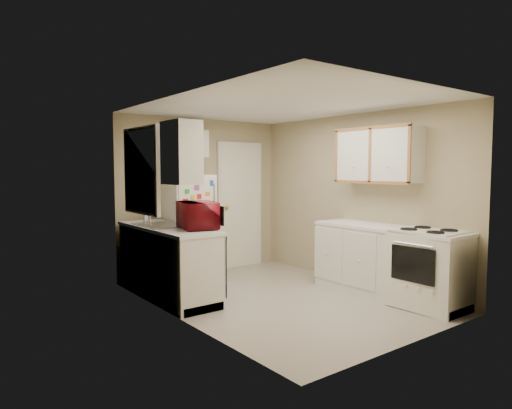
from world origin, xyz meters
TOP-DOWN VIEW (x-y plane):
  - floor at (0.00, 0.00)m, footprint 3.80×3.80m
  - ceiling at (0.00, 0.00)m, footprint 3.80×3.80m
  - wall_left at (-1.40, 0.00)m, footprint 3.80×3.80m
  - wall_right at (1.40, 0.00)m, footprint 3.80×3.80m
  - wall_back at (0.00, 1.90)m, footprint 2.80×2.80m
  - wall_front at (0.00, -1.90)m, footprint 2.80×2.80m
  - left_counter at (-1.10, 0.90)m, footprint 0.60×1.80m
  - dishwasher at (-0.81, 0.30)m, footprint 0.03×0.58m
  - sink at (-1.10, 1.05)m, footprint 0.54×0.74m
  - microwave at (-0.90, 0.49)m, footprint 0.65×0.46m
  - soap_bottle at (-1.15, 1.40)m, footprint 0.09×0.09m
  - window_blinds at (-1.36, 1.05)m, footprint 0.10×0.98m
  - upper_cabinet_left at (-1.25, 0.22)m, footprint 0.30×0.45m
  - refrigerator at (-0.45, 1.57)m, footprint 0.65×0.63m
  - cabinet_over_fridge at (-0.40, 1.75)m, footprint 0.70×0.30m
  - interior_door at (0.70, 1.86)m, footprint 0.86×0.06m
  - right_counter at (1.10, -0.80)m, footprint 0.60×2.00m
  - stove at (1.09, -1.36)m, footprint 0.63×0.76m
  - upper_cabinet_right at (1.25, -0.50)m, footprint 0.30×1.20m

SIDE VIEW (x-z plane):
  - floor at x=0.00m, z-range 0.00..0.00m
  - stove at x=1.09m, z-range 0.00..0.89m
  - left_counter at x=-1.10m, z-range 0.00..0.90m
  - right_counter at x=1.10m, z-range 0.00..0.90m
  - dishwasher at x=-0.81m, z-range 0.13..0.85m
  - refrigerator at x=-0.45m, z-range 0.00..1.54m
  - sink at x=-1.10m, z-range 0.78..0.94m
  - soap_bottle at x=-1.15m, z-range 0.91..1.09m
  - interior_door at x=0.70m, z-range -0.02..2.06m
  - microwave at x=-0.90m, z-range 0.85..1.25m
  - wall_left at x=-1.40m, z-range 1.20..1.20m
  - wall_right at x=1.40m, z-range 1.20..1.20m
  - wall_back at x=0.00m, z-range 1.20..1.20m
  - wall_front at x=0.00m, z-range 1.20..1.20m
  - window_blinds at x=-1.36m, z-range 1.06..2.14m
  - upper_cabinet_left at x=-1.25m, z-range 1.45..2.15m
  - upper_cabinet_right at x=1.25m, z-range 1.45..2.15m
  - cabinet_over_fridge at x=-0.40m, z-range 1.80..2.20m
  - ceiling at x=0.00m, z-range 2.40..2.40m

